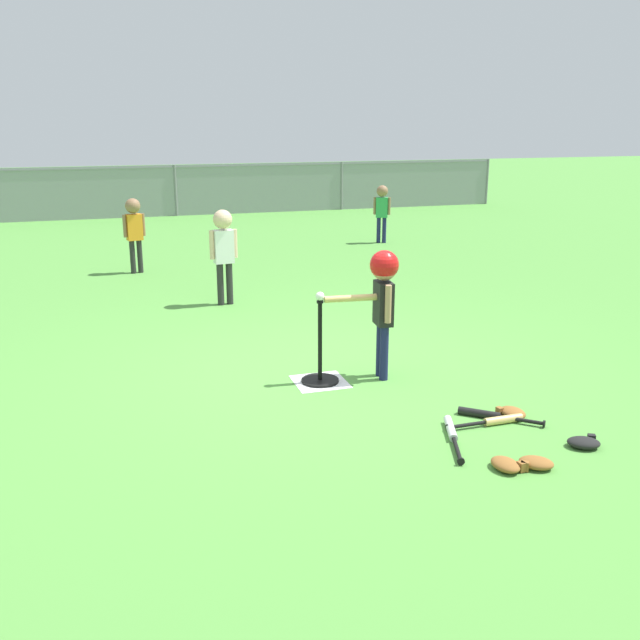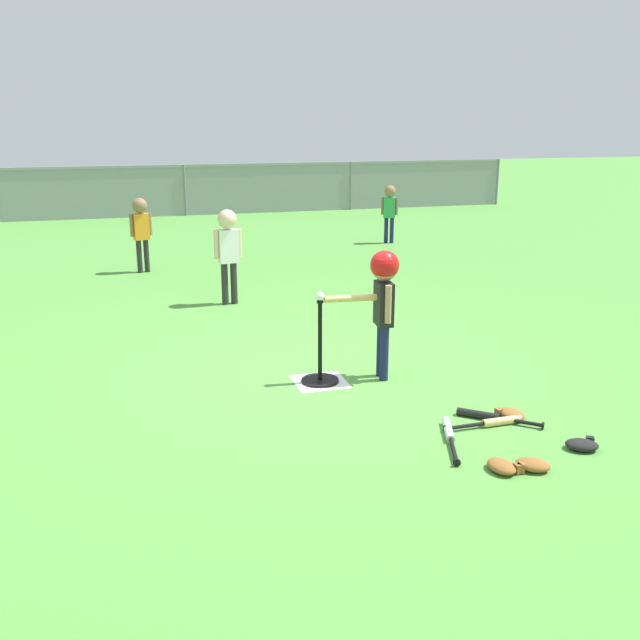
% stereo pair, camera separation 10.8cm
% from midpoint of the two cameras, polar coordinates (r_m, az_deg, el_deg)
% --- Properties ---
extents(ground_plane, '(60.00, 60.00, 0.00)m').
position_cam_midpoint_polar(ground_plane, '(6.35, 0.41, -4.18)').
color(ground_plane, '#51933D').
extents(home_plate, '(0.44, 0.44, 0.01)m').
position_cam_midpoint_polar(home_plate, '(6.12, 0.51, -4.93)').
color(home_plate, white).
rests_on(home_plate, ground_plane).
extents(batting_tee, '(0.32, 0.32, 0.72)m').
position_cam_midpoint_polar(batting_tee, '(6.08, 0.51, -3.93)').
color(batting_tee, black).
rests_on(batting_tee, ground_plane).
extents(baseball_on_tee, '(0.07, 0.07, 0.07)m').
position_cam_midpoint_polar(baseball_on_tee, '(5.90, 0.53, 1.90)').
color(baseball_on_tee, white).
rests_on(baseball_on_tee, batting_tee).
extents(batter_child, '(0.63, 0.32, 1.12)m').
position_cam_midpoint_polar(batter_child, '(6.01, 5.56, 2.51)').
color(batter_child, '#191E4C').
rests_on(batter_child, ground_plane).
extents(fielder_deep_center, '(0.31, 0.21, 1.08)m').
position_cam_midpoint_polar(fielder_deep_center, '(10.64, -13.80, 7.37)').
color(fielder_deep_center, '#262626').
rests_on(fielder_deep_center, ground_plane).
extents(fielder_near_right, '(0.34, 0.23, 1.14)m').
position_cam_midpoint_polar(fielder_near_right, '(8.57, -6.99, 6.04)').
color(fielder_near_right, '#262626').
rests_on(fielder_near_right, ground_plane).
extents(fielder_deep_right, '(0.28, 0.20, 1.02)m').
position_cam_midpoint_polar(fielder_deep_right, '(12.93, 5.81, 9.01)').
color(fielder_deep_right, '#191E4C').
rests_on(fielder_deep_right, ground_plane).
extents(spare_bat_silver, '(0.29, 0.67, 0.06)m').
position_cam_midpoint_polar(spare_bat_silver, '(5.18, 10.86, -8.89)').
color(spare_bat_silver, silver).
rests_on(spare_bat_silver, ground_plane).
extents(spare_bat_wood, '(0.62, 0.06, 0.06)m').
position_cam_midpoint_polar(spare_bat_wood, '(5.44, 14.25, -7.90)').
color(spare_bat_wood, '#DBB266').
rests_on(spare_bat_wood, ground_plane).
extents(spare_bat_black, '(0.52, 0.46, 0.06)m').
position_cam_midpoint_polar(spare_bat_black, '(5.53, 13.71, -7.45)').
color(spare_bat_black, black).
rests_on(spare_bat_black, ground_plane).
extents(glove_by_plate, '(0.27, 0.24, 0.07)m').
position_cam_midpoint_polar(glove_by_plate, '(5.25, 20.73, -9.28)').
color(glove_by_plate, black).
rests_on(glove_by_plate, ground_plane).
extents(glove_near_bats, '(0.20, 0.24, 0.07)m').
position_cam_midpoint_polar(glove_near_bats, '(4.80, 14.97, -11.19)').
color(glove_near_bats, brown).
rests_on(glove_near_bats, ground_plane).
extents(glove_tossed_aside, '(0.21, 0.24, 0.07)m').
position_cam_midpoint_polar(glove_tossed_aside, '(5.60, 15.53, -7.22)').
color(glove_tossed_aside, brown).
rests_on(glove_tossed_aside, ground_plane).
extents(glove_outfield_drop, '(0.27, 0.26, 0.07)m').
position_cam_midpoint_polar(glove_outfield_drop, '(4.87, 17.18, -10.97)').
color(glove_outfield_drop, brown).
rests_on(glove_outfield_drop, ground_plane).
extents(outfield_fence, '(16.06, 0.06, 1.15)m').
position_cam_midpoint_polar(outfield_fence, '(16.87, -10.53, 10.27)').
color(outfield_fence, slate).
rests_on(outfield_fence, ground_plane).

